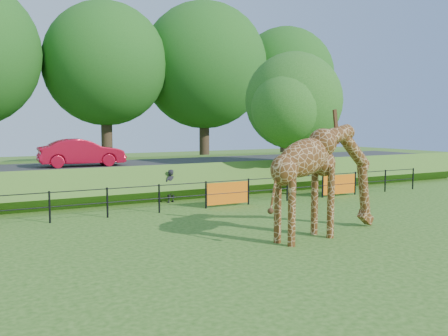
% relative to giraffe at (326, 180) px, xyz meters
% --- Properties ---
extents(ground, '(90.00, 90.00, 0.00)m').
position_rel_giraffe_xyz_m(ground, '(-3.00, -1.96, -1.70)').
color(ground, '#295515').
rests_on(ground, ground).
extents(giraffe, '(4.83, 1.73, 3.39)m').
position_rel_giraffe_xyz_m(giraffe, '(0.00, 0.00, 0.00)').
color(giraffe, '#542E11').
rests_on(giraffe, ground).
extents(perimeter_fence, '(28.07, 0.10, 1.10)m').
position_rel_giraffe_xyz_m(perimeter_fence, '(-3.00, 6.04, -1.15)').
color(perimeter_fence, black).
rests_on(perimeter_fence, ground).
extents(embankment, '(40.00, 9.00, 1.30)m').
position_rel_giraffe_xyz_m(embankment, '(-3.00, 13.54, -1.05)').
color(embankment, '#295515').
rests_on(embankment, ground).
extents(road, '(40.00, 5.00, 0.12)m').
position_rel_giraffe_xyz_m(road, '(-3.00, 12.04, -0.34)').
color(road, '#2B2B2D').
rests_on(road, embankment).
extents(car_red, '(3.91, 1.53, 1.27)m').
position_rel_giraffe_xyz_m(car_red, '(-4.56, 11.66, 0.36)').
color(car_red, red).
rests_on(car_red, road).
extents(visitor, '(0.62, 0.53, 1.43)m').
position_rel_giraffe_xyz_m(visitor, '(-1.66, 8.14, -0.98)').
color(visitor, black).
rests_on(visitor, ground).
extents(tree_east, '(5.40, 4.71, 6.76)m').
position_rel_giraffe_xyz_m(tree_east, '(4.60, 7.67, 2.58)').
color(tree_east, '#372518').
rests_on(tree_east, ground).
extents(bg_tree_line, '(37.30, 8.80, 11.82)m').
position_rel_giraffe_xyz_m(bg_tree_line, '(-1.11, 20.04, 5.50)').
color(bg_tree_line, '#372518').
rests_on(bg_tree_line, ground).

